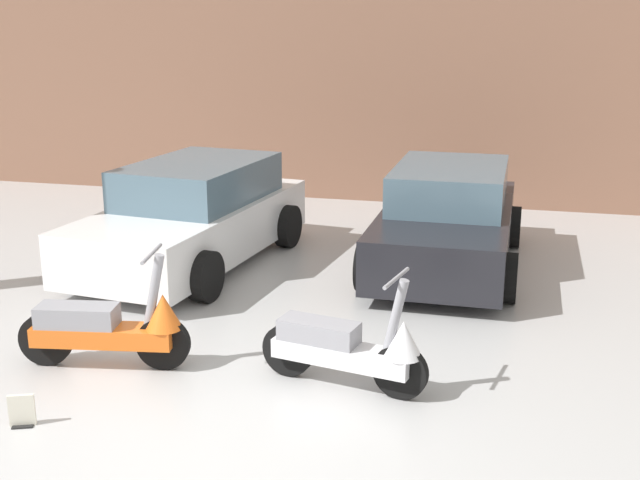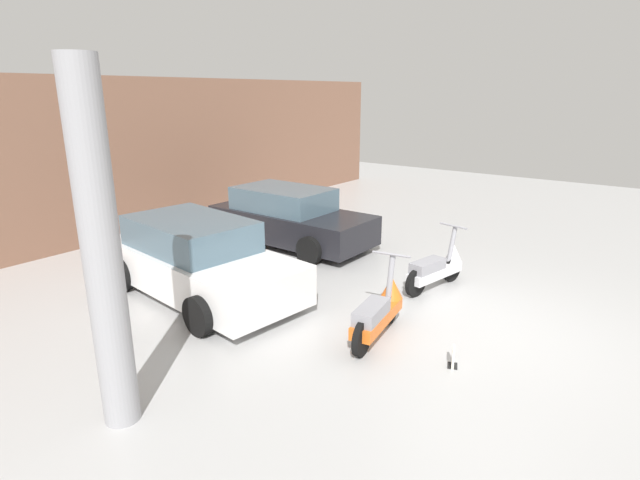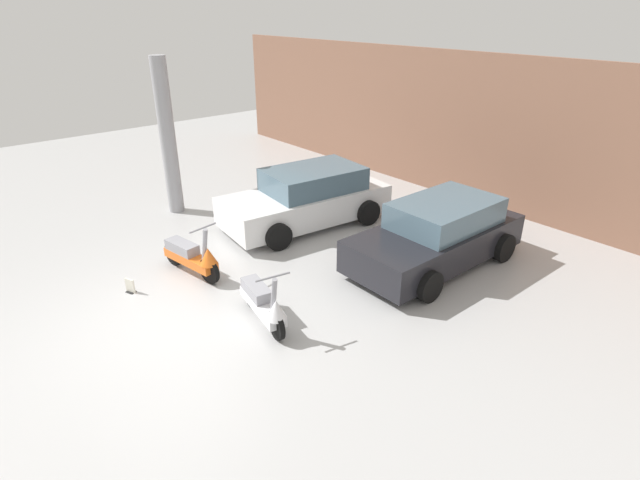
{
  "view_description": "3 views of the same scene",
  "coord_description": "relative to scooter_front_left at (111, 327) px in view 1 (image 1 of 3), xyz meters",
  "views": [
    {
      "loc": [
        2.32,
        -4.99,
        3.08
      ],
      "look_at": [
        0.38,
        2.78,
        0.84
      ],
      "focal_mm": 45.0,
      "sensor_mm": 36.0,
      "label": 1
    },
    {
      "loc": [
        -6.72,
        -2.07,
        3.31
      ],
      "look_at": [
        -0.27,
        2.75,
        0.9
      ],
      "focal_mm": 28.0,
      "sensor_mm": 36.0,
      "label": 2
    },
    {
      "loc": [
        6.69,
        -2.47,
        4.63
      ],
      "look_at": [
        0.24,
        3.03,
        0.62
      ],
      "focal_mm": 28.0,
      "sensor_mm": 36.0,
      "label": 3
    }
  ],
  "objects": [
    {
      "name": "wall_back",
      "position": [
        1.13,
        7.33,
        1.43
      ],
      "size": [
        19.6,
        0.12,
        3.64
      ],
      "primitive_type": "cube",
      "color": "#845B47",
      "rests_on": "ground_plane"
    },
    {
      "name": "car_rear_center",
      "position": [
        2.64,
        3.86,
        0.21
      ],
      "size": [
        1.83,
        3.73,
        1.26
      ],
      "rotation": [
        0.0,
        0.0,
        -1.58
      ],
      "color": "black",
      "rests_on": "ground_plane"
    },
    {
      "name": "scooter_front_left",
      "position": [
        0.0,
        0.0,
        0.0
      ],
      "size": [
        1.57,
        0.61,
        1.1
      ],
      "rotation": [
        0.0,
        0.0,
        0.16
      ],
      "color": "black",
      "rests_on": "ground_plane"
    },
    {
      "name": "car_rear_left",
      "position": [
        -0.52,
        3.18,
        0.23
      ],
      "size": [
        2.18,
        3.98,
        1.3
      ],
      "rotation": [
        0.0,
        0.0,
        -1.69
      ],
      "color": "white",
      "rests_on": "ground_plane"
    },
    {
      "name": "scooter_front_right",
      "position": [
        2.18,
        0.11,
        -0.01
      ],
      "size": [
        1.51,
        0.62,
        1.06
      ],
      "rotation": [
        0.0,
        0.0,
        -0.2
      ],
      "color": "black",
      "rests_on": "ground_plane"
    },
    {
      "name": "placard_near_left_scooter",
      "position": [
        -0.16,
        -1.16,
        -0.28
      ],
      "size": [
        0.2,
        0.17,
        0.26
      ],
      "rotation": [
        0.0,
        0.0,
        0.38
      ],
      "color": "black",
      "rests_on": "ground_plane"
    },
    {
      "name": "ground_plane",
      "position": [
        1.13,
        -1.07,
        -0.39
      ],
      "size": [
        28.0,
        28.0,
        0.0
      ],
      "primitive_type": "plane",
      "color": "#B2B2B2"
    }
  ]
}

